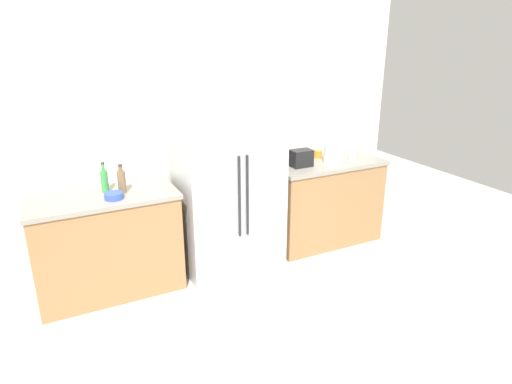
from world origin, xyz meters
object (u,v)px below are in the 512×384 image
at_px(toaster, 301,158).
at_px(bowl_a, 114,196).
at_px(cup_a, 352,157).
at_px(cup_b, 284,158).
at_px(bottle_a, 122,181).
at_px(refrigerator, 229,186).
at_px(bottle_b, 105,180).
at_px(rice_cooker, 334,150).
at_px(cup_c, 318,154).

relative_size(toaster, bowl_a, 1.42).
height_order(cup_a, cup_b, cup_b).
relative_size(toaster, bottle_a, 0.86).
distance_m(refrigerator, bottle_b, 1.14).
xyz_separation_m(refrigerator, bottle_b, (-1.12, 0.11, 0.19)).
xyz_separation_m(toaster, bottle_a, (-1.82, 0.01, 0.02)).
height_order(bottle_a, bottle_b, bottle_b).
relative_size(rice_cooker, bottle_a, 1.10).
relative_size(cup_c, bowl_a, 0.53).
bearing_deg(bottle_b, bottle_a, -36.10).
relative_size(rice_cooker, cup_b, 2.71).
bearing_deg(refrigerator, bowl_a, -174.78).
bearing_deg(bottle_b, cup_a, -3.34).
relative_size(cup_a, cup_b, 0.82).
xyz_separation_m(bottle_b, bowl_a, (0.03, -0.21, -0.08)).
bearing_deg(refrigerator, cup_a, -1.56).
distance_m(rice_cooker, cup_c, 0.25).
height_order(toaster, bowl_a, toaster).
xyz_separation_m(rice_cooker, bottle_a, (-2.22, 0.04, -0.03)).
xyz_separation_m(refrigerator, bowl_a, (-1.09, -0.10, 0.11)).
xyz_separation_m(cup_a, bowl_a, (-2.54, -0.06, -0.01)).
xyz_separation_m(toaster, rice_cooker, (0.39, -0.03, 0.05)).
bearing_deg(refrigerator, rice_cooker, -0.91).
bearing_deg(toaster, cup_b, 118.73).
height_order(cup_b, cup_c, cup_b).
xyz_separation_m(bottle_a, cup_b, (1.72, 0.17, -0.06)).
distance_m(refrigerator, cup_b, 0.76).
xyz_separation_m(rice_cooker, bowl_a, (-2.31, -0.08, -0.11)).
bearing_deg(rice_cooker, bowl_a, -178.01).
distance_m(toaster, cup_a, 0.63).
xyz_separation_m(bottle_a, cup_a, (2.45, -0.06, -0.07)).
distance_m(toaster, bottle_a, 1.82).
bearing_deg(bowl_a, bottle_b, 98.84).
distance_m(bottle_a, bottle_b, 0.16).
height_order(toaster, cup_a, toaster).
bearing_deg(cup_b, bottle_b, -177.55).
relative_size(cup_a, bowl_a, 0.55).
bearing_deg(cup_a, cup_b, 162.50).
bearing_deg(refrigerator, cup_c, 10.17).
xyz_separation_m(refrigerator, cup_a, (1.45, -0.04, 0.12)).
relative_size(bottle_a, bottle_b, 0.96).
bearing_deg(cup_b, cup_a, -17.50).
bearing_deg(rice_cooker, toaster, 176.25).
relative_size(refrigerator, bottle_b, 6.33).
relative_size(bottle_b, cup_c, 3.22).
bearing_deg(bowl_a, cup_a, 1.35).
relative_size(refrigerator, toaster, 7.68).
relative_size(cup_b, bowl_a, 0.67).
relative_size(cup_b, cup_c, 1.26).
bearing_deg(toaster, bottle_a, 179.65).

